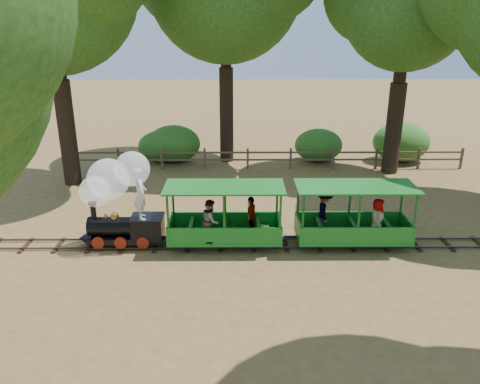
{
  "coord_description": "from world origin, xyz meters",
  "views": [
    {
      "loc": [
        -1.51,
        -12.97,
        6.47
      ],
      "look_at": [
        -1.41,
        0.5,
        1.58
      ],
      "focal_mm": 35.0,
      "sensor_mm": 36.0,
      "label": 1
    }
  ],
  "objects_px": {
    "locomotive": "(117,194)",
    "fence": "(269,157)",
    "carriage_rear": "(349,220)",
    "carriage_front": "(225,223)"
  },
  "relations": [
    {
      "from": "locomotive",
      "to": "carriage_front",
      "type": "bearing_deg",
      "value": -2.25
    },
    {
      "from": "locomotive",
      "to": "carriage_front",
      "type": "relative_size",
      "value": 0.85
    },
    {
      "from": "carriage_front",
      "to": "fence",
      "type": "distance_m",
      "value": 8.28
    },
    {
      "from": "carriage_front",
      "to": "carriage_rear",
      "type": "xyz_separation_m",
      "value": [
        3.76,
        0.11,
        0.02
      ]
    },
    {
      "from": "carriage_rear",
      "to": "fence",
      "type": "xyz_separation_m",
      "value": [
        -1.91,
        7.96,
        -0.24
      ]
    },
    {
      "from": "carriage_rear",
      "to": "fence",
      "type": "bearing_deg",
      "value": 103.48
    },
    {
      "from": "locomotive",
      "to": "carriage_rear",
      "type": "distance_m",
      "value": 7.04
    },
    {
      "from": "fence",
      "to": "carriage_front",
      "type": "bearing_deg",
      "value": -102.95
    },
    {
      "from": "locomotive",
      "to": "fence",
      "type": "height_order",
      "value": "locomotive"
    },
    {
      "from": "carriage_front",
      "to": "carriage_rear",
      "type": "bearing_deg",
      "value": 1.62
    }
  ]
}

